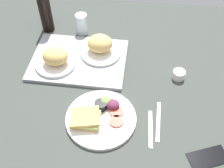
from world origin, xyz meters
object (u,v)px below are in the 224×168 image
at_px(serving_tray, 79,60).
at_px(espresso_cup, 179,75).
at_px(soda_bottle, 45,12).
at_px(knife, 158,121).
at_px(plate_with_salad, 99,116).
at_px(drinking_glass, 82,24).
at_px(bread_plate_far, 100,46).
at_px(fork, 151,129).
at_px(cell_phone, 208,158).
at_px(bread_plate_near, 55,59).

relative_size(serving_tray, espresso_cup, 8.04).
xyz_separation_m(soda_bottle, knife, (0.60, -0.53, -0.11)).
relative_size(plate_with_salad, soda_bottle, 1.26).
bearing_deg(serving_tray, drinking_glass, 96.30).
height_order(serving_tray, bread_plate_far, bread_plate_far).
distance_m(bread_plate_far, drinking_glass, 0.20).
relative_size(plate_with_salad, fork, 1.67).
xyz_separation_m(plate_with_salad, cell_phone, (0.42, -0.12, -0.01)).
xyz_separation_m(serving_tray, espresso_cup, (0.47, -0.05, 0.01)).
bearing_deg(fork, plate_with_salad, 81.13).
xyz_separation_m(bread_plate_near, bread_plate_far, (0.19, 0.11, 0.00)).
xyz_separation_m(serving_tray, knife, (0.38, -0.30, -0.01)).
relative_size(espresso_cup, fork, 0.33).
distance_m(plate_with_salad, soda_bottle, 0.66).
height_order(soda_bottle, espresso_cup, soda_bottle).
height_order(plate_with_salad, cell_phone, plate_with_salad).
distance_m(bread_plate_far, knife, 0.46).
bearing_deg(plate_with_salad, knife, 3.83).
xyz_separation_m(soda_bottle, espresso_cup, (0.69, -0.28, -0.09)).
bearing_deg(cell_phone, drinking_glass, 110.24).
bearing_deg(serving_tray, bread_plate_near, -151.84).
distance_m(bread_plate_far, plate_with_salad, 0.38).
xyz_separation_m(drinking_glass, soda_bottle, (-0.19, 0.01, 0.06)).
height_order(bread_plate_far, drinking_glass, same).
distance_m(bread_plate_near, fork, 0.54).
bearing_deg(drinking_glass, bread_plate_near, -105.04).
xyz_separation_m(espresso_cup, knife, (-0.09, -0.25, -0.02)).
height_order(serving_tray, soda_bottle, soda_bottle).
bearing_deg(bread_plate_near, fork, -32.99).
bearing_deg(bread_plate_near, plate_with_salad, -47.71).
bearing_deg(drinking_glass, bread_plate_far, -53.07).
height_order(espresso_cup, knife, espresso_cup).
height_order(bread_plate_near, espresso_cup, bread_plate_near).
xyz_separation_m(serving_tray, cell_phone, (0.57, -0.44, -0.00)).
bearing_deg(drinking_glass, espresso_cup, -28.63).
xyz_separation_m(serving_tray, soda_bottle, (-0.21, 0.23, 0.10)).
bearing_deg(fork, cell_phone, -117.47).
distance_m(drinking_glass, espresso_cup, 0.57).
distance_m(drinking_glass, cell_phone, 0.89).
distance_m(bread_plate_near, soda_bottle, 0.31).
distance_m(serving_tray, fork, 0.49).
relative_size(bread_plate_near, soda_bottle, 0.85).
height_order(bread_plate_near, plate_with_salad, bread_plate_near).
height_order(serving_tray, plate_with_salad, plate_with_salad).
height_order(serving_tray, cell_phone, serving_tray).
height_order(espresso_cup, fork, espresso_cup).
distance_m(serving_tray, drinking_glass, 0.22).
xyz_separation_m(soda_bottle, fork, (0.57, -0.57, -0.11)).
xyz_separation_m(bread_plate_near, knife, (0.48, -0.25, -0.05)).
distance_m(soda_bottle, knife, 0.81).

